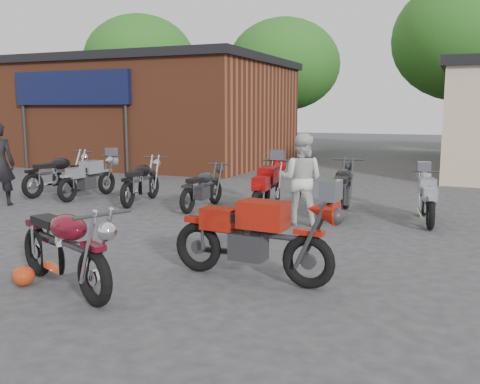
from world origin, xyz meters
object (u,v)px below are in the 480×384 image
at_px(row_bike_1, 89,176).
at_px(row_bike_3, 203,185).
at_px(row_bike_4, 267,187).
at_px(row_bike_2, 141,179).
at_px(row_bike_0, 57,172).
at_px(row_bike_5, 343,186).
at_px(sportbike, 254,233).
at_px(person_light, 301,179).
at_px(row_bike_6, 427,197).
at_px(helmet, 24,276).
at_px(vintage_motorcycle, 64,242).

distance_m(row_bike_1, row_bike_3, 3.34).
bearing_deg(row_bike_4, row_bike_2, 80.31).
bearing_deg(row_bike_1, row_bike_0, 86.35).
height_order(row_bike_0, row_bike_5, row_bike_5).
bearing_deg(sportbike, row_bike_3, 127.86).
xyz_separation_m(person_light, row_bike_2, (-4.23, 0.85, -0.31)).
bearing_deg(sportbike, row_bike_6, 72.41).
xyz_separation_m(person_light, row_bike_5, (0.57, 1.22, -0.27)).
xyz_separation_m(helmet, person_light, (2.21, 4.96, 0.76)).
relative_size(row_bike_0, row_bike_3, 1.14).
distance_m(helmet, row_bike_4, 5.76).
bearing_deg(sportbike, row_bike_0, 151.43).
bearing_deg(row_bike_3, row_bike_5, -80.59).
distance_m(row_bike_5, row_bike_6, 1.71).
height_order(row_bike_3, row_bike_5, row_bike_5).
bearing_deg(row_bike_0, sportbike, -116.43).
distance_m(row_bike_3, row_bike_6, 4.82).
bearing_deg(row_bike_4, row_bike_3, 79.17).
relative_size(row_bike_1, row_bike_2, 0.97).
distance_m(person_light, row_bike_0, 7.13).
bearing_deg(helmet, vintage_motorcycle, 5.32).
relative_size(sportbike, helmet, 7.86).
bearing_deg(helmet, row_bike_5, 65.86).
height_order(person_light, row_bike_4, person_light).
relative_size(row_bike_1, row_bike_6, 1.07).
xyz_separation_m(vintage_motorcycle, row_bike_2, (-2.66, 5.75, -0.05)).
relative_size(vintage_motorcycle, row_bike_0, 1.03).
relative_size(vintage_motorcycle, person_light, 1.21).
xyz_separation_m(row_bike_1, row_bike_4, (4.94, -0.32, 0.05)).
bearing_deg(person_light, row_bike_5, -116.40).
xyz_separation_m(vintage_motorcycle, row_bike_3, (-0.97, 5.67, -0.10)).
distance_m(sportbike, row_bike_0, 8.82).
xyz_separation_m(row_bike_0, row_bike_2, (2.80, -0.26, -0.03)).
height_order(sportbike, row_bike_2, sportbike).
xyz_separation_m(row_bike_0, row_bike_5, (7.60, 0.11, 0.02)).
distance_m(person_light, row_bike_3, 2.68).
bearing_deg(helmet, row_bike_4, 77.23).
height_order(row_bike_2, row_bike_5, row_bike_5).
height_order(vintage_motorcycle, row_bike_5, vintage_motorcycle).
distance_m(helmet, person_light, 5.48).
bearing_deg(row_bike_4, row_bike_0, 79.63).
relative_size(row_bike_1, row_bike_5, 0.91).
height_order(row_bike_2, row_bike_6, row_bike_2).
bearing_deg(row_bike_6, sportbike, 148.94).
height_order(row_bike_1, row_bike_4, row_bike_4).
xyz_separation_m(vintage_motorcycle, row_bike_6, (3.84, 6.02, -0.10)).
bearing_deg(row_bike_0, helmet, -135.67).
relative_size(row_bike_1, row_bike_3, 1.07).
bearing_deg(sportbike, helmet, -148.92).
bearing_deg(row_bike_2, row_bike_6, -96.83).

